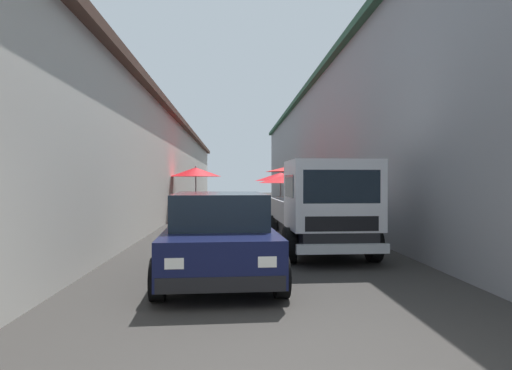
{
  "coord_description": "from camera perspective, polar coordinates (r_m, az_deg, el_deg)",
  "views": [
    {
      "loc": [
        -3.47,
        0.59,
        1.66
      ],
      "look_at": [
        11.38,
        -0.17,
        1.52
      ],
      "focal_mm": 30.78,
      "sensor_mm": 36.0,
      "label": 1
    }
  ],
  "objects": [
    {
      "name": "fruit_stall_far_right",
      "position": [
        18.92,
        -7.71,
        0.64
      ],
      "size": [
        2.18,
        2.18,
        2.32
      ],
      "color": "#9E9EA3",
      "rests_on": "ground"
    },
    {
      "name": "vendor_by_crates",
      "position": [
        13.38,
        4.89,
        -2.77
      ],
      "size": [
        0.63,
        0.24,
        1.56
      ],
      "color": "#232328",
      "rests_on": "ground"
    },
    {
      "name": "fruit_stall_near_right",
      "position": [
        15.06,
        5.41,
        0.48
      ],
      "size": [
        2.64,
        2.64,
        2.11
      ],
      "color": "#9E9EA3",
      "rests_on": "ground"
    },
    {
      "name": "fruit_stall_far_left",
      "position": [
        22.92,
        3.24,
        0.59
      ],
      "size": [
        2.71,
        2.71,
        2.17
      ],
      "color": "#9E9EA3",
      "rests_on": "ground"
    },
    {
      "name": "building_right_concrete",
      "position": [
        20.62,
        17.89,
        4.95
      ],
      "size": [
        49.8,
        7.5,
        6.49
      ],
      "color": "gray",
      "rests_on": "ground"
    },
    {
      "name": "fruit_stall_mid_lane",
      "position": [
        19.02,
        5.14,
        1.26
      ],
      "size": [
        2.63,
        2.63,
        2.45
      ],
      "color": "#9E9EA3",
      "rests_on": "ground"
    },
    {
      "name": "building_left_whitewash",
      "position": [
        20.18,
        -20.59,
        2.39
      ],
      "size": [
        49.8,
        7.5,
        4.64
      ],
      "color": "beige",
      "rests_on": "ground"
    },
    {
      "name": "ground",
      "position": [
        17.06,
        -0.93,
        -5.05
      ],
      "size": [
        90.0,
        90.0,
        0.0
      ],
      "primitive_type": "plane",
      "color": "#33302D"
    },
    {
      "name": "delivery_truck",
      "position": [
        9.75,
        8.82,
        -3.12
      ],
      "size": [
        4.97,
        2.07,
        2.08
      ],
      "color": "black",
      "rests_on": "ground"
    },
    {
      "name": "hatchback_car",
      "position": [
        7.56,
        -4.83,
        -6.48
      ],
      "size": [
        3.99,
        2.07,
        1.45
      ],
      "color": "#0F1438",
      "rests_on": "ground"
    }
  ]
}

